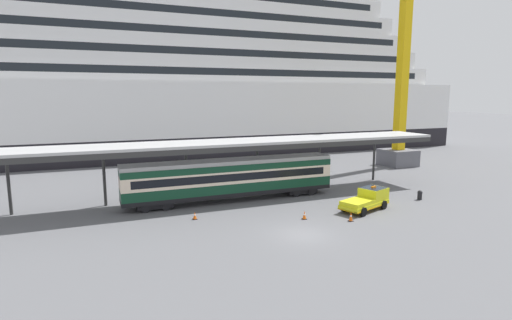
{
  "coord_description": "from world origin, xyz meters",
  "views": [
    {
      "loc": [
        -14.06,
        -25.18,
        10.27
      ],
      "look_at": [
        -0.52,
        7.99,
        4.5
      ],
      "focal_mm": 28.11,
      "sensor_mm": 36.0,
      "label": 1
    }
  ],
  "objects": [
    {
      "name": "ground_plane",
      "position": [
        0.0,
        0.0,
        0.0
      ],
      "size": [
        400.0,
        400.0,
        0.0
      ],
      "primitive_type": "plane",
      "color": "#5B5C5F"
    },
    {
      "name": "cruise_ship",
      "position": [
        -16.57,
        49.81,
        12.74
      ],
      "size": [
        140.94,
        26.51,
        38.56
      ],
      "color": "black",
      "rests_on": "ground"
    },
    {
      "name": "platform_canopy",
      "position": [
        -1.75,
        11.82,
        5.61
      ],
      "size": [
        46.42,
        5.26,
        5.87
      ],
      "color": "#B3B3B3",
      "rests_on": "ground"
    },
    {
      "name": "train_carriage",
      "position": [
        -1.75,
        11.4,
        2.3
      ],
      "size": [
        20.89,
        2.81,
        4.11
      ],
      "color": "black",
      "rests_on": "ground"
    },
    {
      "name": "service_truck",
      "position": [
        8.75,
        3.78,
        0.99
      ],
      "size": [
        5.58,
        3.68,
        2.02
      ],
      "color": "yellow",
      "rests_on": "ground"
    },
    {
      "name": "traffic_cone_near",
      "position": [
        -6.58,
        6.75,
        0.32
      ],
      "size": [
        0.36,
        0.36,
        0.66
      ],
      "color": "black",
      "rests_on": "ground"
    },
    {
      "name": "traffic_cone_mid",
      "position": [
        5.26,
        1.38,
        0.39
      ],
      "size": [
        0.36,
        0.36,
        0.79
      ],
      "color": "black",
      "rests_on": "ground"
    },
    {
      "name": "traffic_cone_far",
      "position": [
        1.96,
        3.32,
        0.35
      ],
      "size": [
        0.36,
        0.36,
        0.71
      ],
      "color": "black",
      "rests_on": "ground"
    },
    {
      "name": "dockside_crane",
      "position": [
        27.92,
        21.11,
        14.59
      ],
      "size": [
        12.22,
        4.4,
        48.5
      ],
      "color": "#595960",
      "rests_on": "ground"
    },
    {
      "name": "quay_bollard",
      "position": [
        15.74,
        4.59,
        0.52
      ],
      "size": [
        0.48,
        0.48,
        0.96
      ],
      "color": "black",
      "rests_on": "ground"
    }
  ]
}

